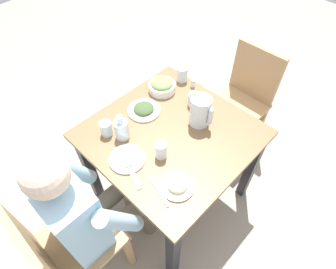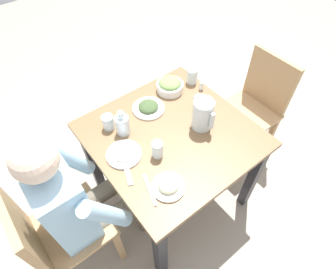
{
  "view_description": "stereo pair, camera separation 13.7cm",
  "coord_description": "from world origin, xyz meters",
  "px_view_note": "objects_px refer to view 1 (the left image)",
  "views": [
    {
      "loc": [
        0.71,
        -0.76,
        1.98
      ],
      "look_at": [
        0.0,
        -0.03,
        0.75
      ],
      "focal_mm": 29.74,
      "sensor_mm": 36.0,
      "label": 1
    },
    {
      "loc": [
        0.8,
        -0.66,
        1.98
      ],
      "look_at": [
        0.0,
        -0.03,
        0.75
      ],
      "focal_mm": 29.74,
      "sensor_mm": 36.0,
      "label": 2
    }
  ],
  "objects_px": {
    "plate_dolmas": "(144,109)",
    "salt_shaker": "(193,83)",
    "water_pitcher": "(200,111)",
    "plate_beans": "(177,185)",
    "water_glass_near_right": "(194,100)",
    "plate_yoghurt": "(127,158)",
    "water_glass_far_left": "(161,150)",
    "water_glass_far_right": "(182,74)",
    "salad_bowl": "(162,85)",
    "diner_near": "(91,208)",
    "oil_carafe": "(122,130)",
    "chair_near": "(64,247)",
    "chair_far": "(244,97)",
    "water_glass_near_left": "(106,128)",
    "dining_table": "(171,146)"
  },
  "relations": [
    {
      "from": "plate_dolmas",
      "to": "salt_shaker",
      "type": "height_order",
      "value": "salt_shaker"
    },
    {
      "from": "plate_dolmas",
      "to": "water_glass_near_right",
      "type": "height_order",
      "value": "water_glass_near_right"
    },
    {
      "from": "diner_near",
      "to": "water_glass_far_right",
      "type": "bearing_deg",
      "value": 105.47
    },
    {
      "from": "oil_carafe",
      "to": "salt_shaker",
      "type": "height_order",
      "value": "oil_carafe"
    },
    {
      "from": "dining_table",
      "to": "plate_yoghurt",
      "type": "relative_size",
      "value": 4.58
    },
    {
      "from": "diner_near",
      "to": "plate_dolmas",
      "type": "relative_size",
      "value": 5.84
    },
    {
      "from": "oil_carafe",
      "to": "water_glass_near_right",
      "type": "bearing_deg",
      "value": 75.65
    },
    {
      "from": "salad_bowl",
      "to": "plate_yoghurt",
      "type": "height_order",
      "value": "salad_bowl"
    },
    {
      "from": "water_pitcher",
      "to": "water_glass_near_right",
      "type": "height_order",
      "value": "water_pitcher"
    },
    {
      "from": "chair_far",
      "to": "water_glass_near_right",
      "type": "relative_size",
      "value": 10.26
    },
    {
      "from": "oil_carafe",
      "to": "chair_near",
      "type": "bearing_deg",
      "value": -72.92
    },
    {
      "from": "chair_far",
      "to": "diner_near",
      "type": "distance_m",
      "value": 1.4
    },
    {
      "from": "water_pitcher",
      "to": "salt_shaker",
      "type": "relative_size",
      "value": 3.52
    },
    {
      "from": "plate_beans",
      "to": "plate_dolmas",
      "type": "distance_m",
      "value": 0.56
    },
    {
      "from": "plate_beans",
      "to": "oil_carafe",
      "type": "bearing_deg",
      "value": 177.2
    },
    {
      "from": "water_glass_far_right",
      "to": "plate_beans",
      "type": "bearing_deg",
      "value": -49.36
    },
    {
      "from": "water_glass_near_right",
      "to": "plate_dolmas",
      "type": "bearing_deg",
      "value": -125.8
    },
    {
      "from": "water_pitcher",
      "to": "water_glass_far_right",
      "type": "relative_size",
      "value": 1.86
    },
    {
      "from": "water_pitcher",
      "to": "oil_carafe",
      "type": "distance_m",
      "value": 0.46
    },
    {
      "from": "water_glass_near_left",
      "to": "water_glass_far_right",
      "type": "xyz_separation_m",
      "value": [
        -0.01,
        0.66,
        0.01
      ]
    },
    {
      "from": "plate_dolmas",
      "to": "oil_carafe",
      "type": "height_order",
      "value": "oil_carafe"
    },
    {
      "from": "dining_table",
      "to": "water_glass_near_right",
      "type": "xyz_separation_m",
      "value": [
        -0.06,
        0.26,
        0.17
      ]
    },
    {
      "from": "salt_shaker",
      "to": "water_glass_near_right",
      "type": "bearing_deg",
      "value": -47.76
    },
    {
      "from": "plate_yoghurt",
      "to": "water_glass_far_right",
      "type": "xyz_separation_m",
      "value": [
        -0.23,
        0.69,
        0.04
      ]
    },
    {
      "from": "salt_shaker",
      "to": "water_pitcher",
      "type": "bearing_deg",
      "value": -42.6
    },
    {
      "from": "diner_near",
      "to": "plate_beans",
      "type": "xyz_separation_m",
      "value": [
        0.27,
        0.36,
        0.11
      ]
    },
    {
      "from": "plate_yoghurt",
      "to": "salt_shaker",
      "type": "relative_size",
      "value": 3.61
    },
    {
      "from": "chair_near",
      "to": "chair_far",
      "type": "height_order",
      "value": "same"
    },
    {
      "from": "water_pitcher",
      "to": "salad_bowl",
      "type": "relative_size",
      "value": 1.07
    },
    {
      "from": "plate_beans",
      "to": "water_glass_near_right",
      "type": "distance_m",
      "value": 0.6
    },
    {
      "from": "diner_near",
      "to": "water_pitcher",
      "type": "bearing_deg",
      "value": 85.36
    },
    {
      "from": "salt_shaker",
      "to": "water_glass_far_left",
      "type": "bearing_deg",
      "value": -65.5
    },
    {
      "from": "water_glass_far_right",
      "to": "plate_yoghurt",
      "type": "bearing_deg",
      "value": -71.4
    },
    {
      "from": "water_pitcher",
      "to": "plate_beans",
      "type": "relative_size",
      "value": 1.12
    },
    {
      "from": "water_glass_near_left",
      "to": "plate_yoghurt",
      "type": "bearing_deg",
      "value": -10.04
    },
    {
      "from": "water_glass_far_right",
      "to": "water_glass_near_right",
      "type": "bearing_deg",
      "value": -31.18
    },
    {
      "from": "salad_bowl",
      "to": "plate_beans",
      "type": "xyz_separation_m",
      "value": [
        0.56,
        -0.46,
        -0.02
      ]
    },
    {
      "from": "dining_table",
      "to": "water_pitcher",
      "type": "bearing_deg",
      "value": 70.13
    },
    {
      "from": "plate_dolmas",
      "to": "salt_shaker",
      "type": "relative_size",
      "value": 3.74
    },
    {
      "from": "chair_far",
      "to": "water_glass_far_right",
      "type": "distance_m",
      "value": 0.58
    },
    {
      "from": "water_glass_near_left",
      "to": "salt_shaker",
      "type": "height_order",
      "value": "water_glass_near_left"
    },
    {
      "from": "chair_near",
      "to": "diner_near",
      "type": "height_order",
      "value": "diner_near"
    },
    {
      "from": "salad_bowl",
      "to": "water_glass_near_right",
      "type": "relative_size",
      "value": 2.05
    },
    {
      "from": "water_pitcher",
      "to": "plate_dolmas",
      "type": "distance_m",
      "value": 0.36
    },
    {
      "from": "diner_near",
      "to": "water_glass_near_right",
      "type": "relative_size",
      "value": 13.67
    },
    {
      "from": "chair_far",
      "to": "water_glass_far_left",
      "type": "bearing_deg",
      "value": -86.66
    },
    {
      "from": "plate_dolmas",
      "to": "water_glass_far_left",
      "type": "relative_size",
      "value": 1.98
    },
    {
      "from": "water_glass_near_left",
      "to": "water_glass_far_right",
      "type": "bearing_deg",
      "value": 90.87
    },
    {
      "from": "oil_carafe",
      "to": "dining_table",
      "type": "bearing_deg",
      "value": 49.85
    },
    {
      "from": "water_glass_far_left",
      "to": "water_glass_far_right",
      "type": "bearing_deg",
      "value": 122.25
    }
  ]
}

